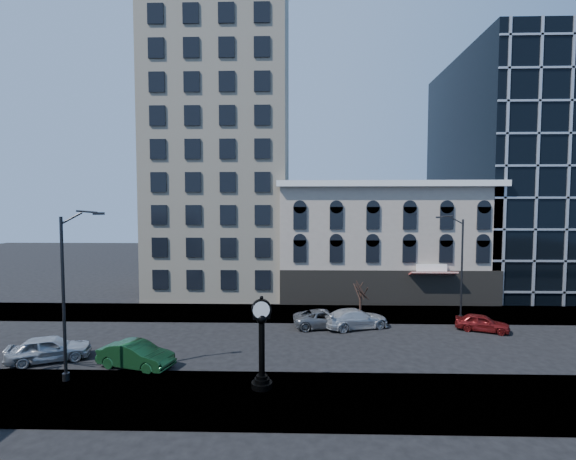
{
  "coord_description": "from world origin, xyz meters",
  "views": [
    {
      "loc": [
        2.8,
        -27.15,
        9.75
      ],
      "look_at": [
        2.0,
        4.0,
        8.0
      ],
      "focal_mm": 24.0,
      "sensor_mm": 36.0,
      "label": 1
    }
  ],
  "objects_px": {
    "street_lamp_near": "(76,250)",
    "car_near_b": "(136,355)",
    "street_clock": "(262,346)",
    "car_near_a": "(50,348)"
  },
  "relations": [
    {
      "from": "street_clock",
      "to": "car_near_b",
      "type": "xyz_separation_m",
      "value": [
        -8.0,
        2.74,
        -1.6
      ]
    },
    {
      "from": "car_near_a",
      "to": "car_near_b",
      "type": "bearing_deg",
      "value": -121.69
    },
    {
      "from": "car_near_a",
      "to": "car_near_b",
      "type": "relative_size",
      "value": 1.01
    },
    {
      "from": "street_clock",
      "to": "car_near_b",
      "type": "height_order",
      "value": "street_clock"
    },
    {
      "from": "street_lamp_near",
      "to": "car_near_b",
      "type": "xyz_separation_m",
      "value": [
        2.37,
        1.96,
        -6.68
      ]
    },
    {
      "from": "street_lamp_near",
      "to": "street_clock",
      "type": "bearing_deg",
      "value": -20.94
    },
    {
      "from": "street_clock",
      "to": "street_lamp_near",
      "type": "distance_m",
      "value": 11.57
    },
    {
      "from": "street_lamp_near",
      "to": "car_near_b",
      "type": "height_order",
      "value": "street_lamp_near"
    },
    {
      "from": "car_near_a",
      "to": "car_near_b",
      "type": "height_order",
      "value": "car_near_a"
    },
    {
      "from": "street_clock",
      "to": "car_near_a",
      "type": "height_order",
      "value": "street_clock"
    }
  ]
}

